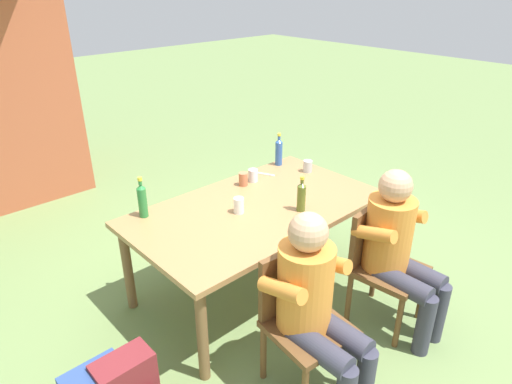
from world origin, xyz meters
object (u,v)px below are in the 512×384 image
Objects in this scene: chair_near_right at (380,260)px; person_in_plaid_shirt at (315,301)px; cup_steel at (308,166)px; cup_white at (239,205)px; cup_terracotta at (243,179)px; bottle_blue at (279,151)px; bottle_green at (142,200)px; person_in_white_shirt at (398,245)px; table_knife at (260,173)px; bottle_olive at (301,196)px; cup_glass at (253,175)px; dining_table at (256,215)px; chair_near_left at (300,314)px.

chair_near_right is 0.86m from person_in_plaid_shirt.
cup_white is (-0.94, -0.16, 0.01)m from cup_steel.
chair_near_right is 7.90× the size of cup_terracotta.
bottle_blue is at bearing 77.48° from chair_near_right.
cup_white is at bearing -37.98° from bottle_green.
chair_near_right is 1.25m from cup_terracotta.
chair_near_right is at bearing -78.60° from cup_terracotta.
person_in_white_shirt reaches higher than table_knife.
cup_glass is at bearing 81.85° from bottle_olive.
cup_terracotta reaches higher than cup_steel.
cup_white is (-0.16, 0.01, 0.13)m from dining_table.
cup_steel is at bearing -15.63° from cup_terracotta.
person_in_white_shirt is at bearing -84.09° from cup_glass.
bottle_olive is 0.75m from table_knife.
bottle_olive is (0.20, -0.27, 0.19)m from dining_table.
bottle_olive is 0.73m from cup_steel.
table_knife is at bearing 0.06° from bottle_green.
cup_terracotta is at bearing 44.94° from cup_white.
bottle_olive reaches higher than chair_near_left.
chair_near_left is 1.55m from table_knife.
bottle_green is at bearing 170.20° from cup_steel.
chair_near_right is at bearing 7.39° from person_in_plaid_shirt.
chair_near_right reaches higher than cup_white.
person_in_plaid_shirt is 1.43m from cup_terracotta.
chair_near_left is at bearing -77.65° from bottle_green.
person_in_plaid_shirt reaches higher than table_knife.
bottle_olive is 0.63m from cup_glass.
bottle_blue is at bearing 104.46° from cup_steel.
person_in_white_shirt is at bearing -71.86° from bottle_olive.
cup_white is (-0.36, 0.28, -0.06)m from bottle_olive.
person_in_plaid_shirt reaches higher than cup_white.
bottle_olive is at bearing -124.58° from bottle_blue.
dining_table is 18.33× the size of cup_steel.
cup_terracotta is 0.62m from cup_steel.
chair_near_left is 1.36m from bottle_green.
chair_near_left is 1.76m from bottle_blue.
person_in_plaid_shirt is at bearing -136.86° from cup_steel.
cup_glass is at bearing -151.75° from table_knife.
chair_near_right is 2.84× the size of bottle_green.
cup_glass is 1.03× the size of cup_steel.
bottle_green reaches higher than bottle_olive.
chair_near_left reaches higher than cup_glass.
person_in_white_shirt is at bearing -7.39° from chair_near_left.
person_in_white_shirt reaches higher than bottle_olive.
bottle_blue is (0.70, 0.46, 0.20)m from dining_table.
table_knife is at bearing 35.02° from cup_white.
bottle_green is at bearing 174.36° from cup_terracotta.
cup_terracotta is at bearing -5.64° from bottle_green.
bottle_olive reaches higher than cup_steel.
cup_white is (0.26, 0.85, 0.30)m from chair_near_left.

